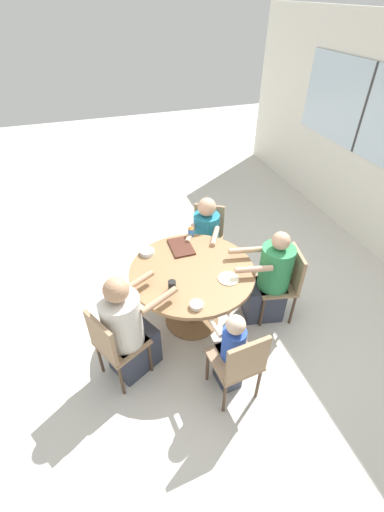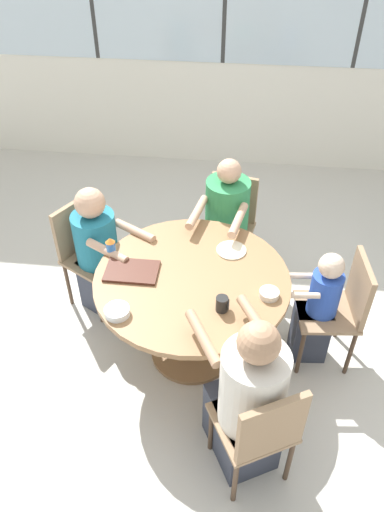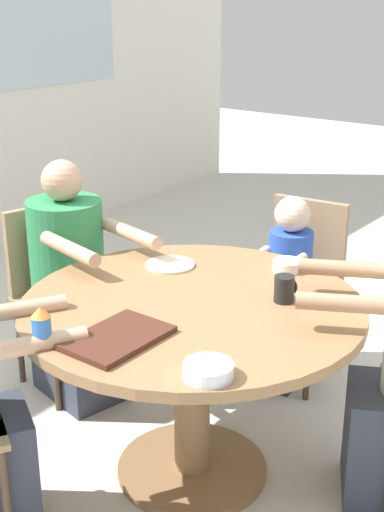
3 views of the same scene
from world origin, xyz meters
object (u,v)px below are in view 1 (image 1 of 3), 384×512
(coffee_mug, at_px, (172,286))
(bowl_white_shallow, at_px, (197,305))
(chair_for_toddler, at_px, (240,362))
(person_man_teal_shirt, at_px, (270,282))
(chair_for_woman_green_shirt, at_px, (208,233))
(person_woman_green_shirt, at_px, (205,242))
(person_man_blue_shirt, at_px, (128,332))
(sippy_cup, at_px, (191,231))
(bowl_cereal, at_px, (147,252))
(chair_for_man_blue_shirt, at_px, (112,343))
(person_toddler, at_px, (231,354))
(chair_for_man_teal_shirt, at_px, (285,279))

(coffee_mug, distance_m, bowl_white_shallow, 0.32)
(chair_for_toddler, bearing_deg, person_man_teal_shirt, 43.49)
(person_man_teal_shirt, bearing_deg, chair_for_toddler, 150.71)
(chair_for_toddler, relative_size, coffee_mug, 8.74)
(chair_for_woman_green_shirt, distance_m, coffee_mug, 1.36)
(person_woman_green_shirt, xyz_separation_m, person_man_teal_shirt, (0.90, 0.41, 0.01))
(person_man_blue_shirt, bearing_deg, chair_for_toddler, 26.14)
(chair_for_woman_green_shirt, distance_m, sippy_cup, 0.54)
(chair_for_woman_green_shirt, relative_size, person_woman_green_shirt, 0.81)
(bowl_cereal, bearing_deg, person_woman_green_shirt, 112.51)
(chair_for_woman_green_shirt, xyz_separation_m, chair_for_man_blue_shirt, (1.35, -1.39, 0.00))
(chair_for_man_blue_shirt, relative_size, coffee_mug, 8.74)
(sippy_cup, height_order, bowl_white_shallow, sippy_cup)
(bowl_white_shallow, height_order, bowl_cereal, bowl_cereal)
(chair_for_man_blue_shirt, relative_size, person_toddler, 0.93)
(coffee_mug, bearing_deg, person_man_blue_shirt, -69.60)
(person_woman_green_shirt, relative_size, bowl_white_shallow, 8.79)
(person_woman_green_shirt, bearing_deg, bowl_cereal, 52.12)
(chair_for_man_teal_shirt, relative_size, chair_for_toddler, 1.00)
(chair_for_woman_green_shirt, distance_m, chair_for_man_teal_shirt, 1.19)
(coffee_mug, distance_m, bowl_cereal, 0.63)
(coffee_mug, bearing_deg, bowl_white_shallow, 27.77)
(sippy_cup, distance_m, bowl_cereal, 0.57)
(person_toddler, height_order, bowl_cereal, person_toddler)
(chair_for_woman_green_shirt, bearing_deg, person_man_teal_shirt, 136.75)
(person_woman_green_shirt, relative_size, person_man_blue_shirt, 0.91)
(chair_for_toddler, relative_size, sippy_cup, 6.33)
(chair_for_man_teal_shirt, xyz_separation_m, person_man_blue_shirt, (0.18, -1.73, 0.00))
(chair_for_man_teal_shirt, bearing_deg, sippy_cup, 58.36)
(chair_for_toddler, distance_m, person_woman_green_shirt, 1.76)
(coffee_mug, bearing_deg, person_man_teal_shirt, 92.14)
(chair_for_woman_green_shirt, relative_size, person_man_blue_shirt, 0.74)
(bowl_white_shallow, bearing_deg, chair_for_man_blue_shirt, -91.69)
(chair_for_toddler, height_order, person_man_teal_shirt, person_man_teal_shirt)
(chair_for_man_teal_shirt, height_order, bowl_cereal, chair_for_man_teal_shirt)
(person_man_blue_shirt, distance_m, person_man_teal_shirt, 1.58)
(chair_for_man_blue_shirt, bearing_deg, chair_for_woman_green_shirt, 106.36)
(person_woman_green_shirt, bearing_deg, sippy_cup, 63.20)
(chair_for_man_teal_shirt, bearing_deg, person_man_teal_shirt, 90.00)
(person_man_blue_shirt, bearing_deg, person_woman_green_shirt, 106.37)
(person_toddler, distance_m, sippy_cup, 1.47)
(chair_for_woman_green_shirt, xyz_separation_m, chair_for_man_teal_shirt, (1.08, 0.49, 0.00))
(chair_for_man_teal_shirt, height_order, coffee_mug, chair_for_man_teal_shirt)
(person_man_blue_shirt, distance_m, bowl_cereal, 0.91)
(person_woman_green_shirt, height_order, bowl_cereal, person_woman_green_shirt)
(person_toddler, bearing_deg, coffee_mug, 113.08)
(person_man_teal_shirt, relative_size, bowl_white_shallow, 9.17)
(chair_for_toddler, relative_size, person_man_teal_shirt, 0.77)
(chair_for_man_teal_shirt, xyz_separation_m, person_man_teal_shirt, (-0.03, -0.17, -0.02))
(sippy_cup, bearing_deg, person_man_blue_shirt, -43.65)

